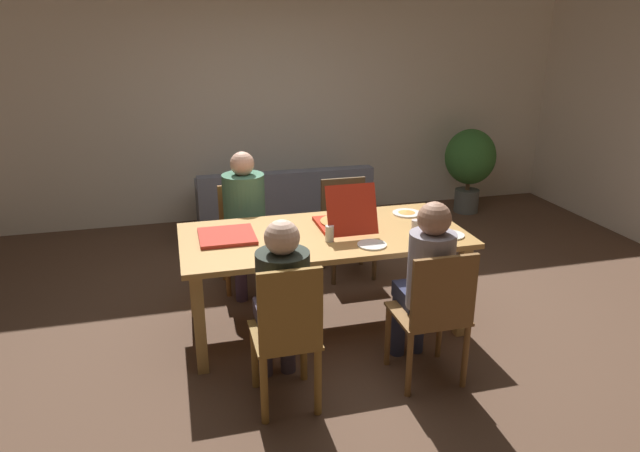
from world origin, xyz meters
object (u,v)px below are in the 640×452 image
at_px(person_2, 426,275).
at_px(plate_0, 450,235).
at_px(drinking_glass_0, 415,228).
at_px(chair_2, 434,312).
at_px(dining_table, 323,244).
at_px(potted_plant, 470,161).
at_px(person_0, 245,210).
at_px(couch, 283,209).
at_px(pizza_box_1, 227,236).
at_px(drinking_glass_1, 329,234).
at_px(chair_1, 287,336).
at_px(plate_1, 407,213).
at_px(chair_3, 346,221).
at_px(plate_2, 372,245).
at_px(chair_0, 244,231).
at_px(person_1, 282,295).
at_px(pizza_box_0, 343,221).

relative_size(person_2, plate_0, 5.81).
bearing_deg(drinking_glass_0, chair_2, -102.68).
xyz_separation_m(dining_table, potted_plant, (2.45, 2.27, -0.03)).
height_order(person_0, couch, person_0).
bearing_deg(pizza_box_1, drinking_glass_1, -19.72).
xyz_separation_m(chair_1, pizza_box_1, (-0.23, 1.02, 0.27)).
xyz_separation_m(chair_2, plate_1, (0.30, 1.18, 0.25)).
relative_size(dining_table, drinking_glass_1, 18.21).
bearing_deg(pizza_box_1, dining_table, -6.84).
xyz_separation_m(chair_1, chair_2, (0.94, 0.02, 0.02)).
relative_size(chair_2, chair_3, 1.07).
bearing_deg(plate_2, drinking_glass_0, 14.03).
distance_m(chair_2, drinking_glass_0, 0.76).
height_order(plate_0, potted_plant, potted_plant).
relative_size(chair_0, potted_plant, 0.86).
bearing_deg(person_0, plate_2, -57.08).
bearing_deg(potted_plant, chair_0, -155.45).
height_order(plate_1, drinking_glass_1, drinking_glass_1).
bearing_deg(person_0, person_1, -90.00).
height_order(chair_3, plate_2, chair_3).
height_order(pizza_box_0, pizza_box_1, pizza_box_0).
distance_m(plate_2, drinking_glass_1, 0.31).
bearing_deg(dining_table, pizza_box_1, 173.16).
height_order(chair_0, drinking_glass_0, chair_0).
bearing_deg(person_0, pizza_box_1, -107.35).
height_order(dining_table, plate_2, plate_2).
distance_m(dining_table, pizza_box_0, 0.24).
bearing_deg(person_2, couch, 97.29).
distance_m(person_0, chair_2, 1.97).
bearing_deg(chair_2, person_2, 90.00).
relative_size(chair_1, plate_0, 4.66).
bearing_deg(person_2, chair_3, 90.00).
distance_m(chair_1, chair_3, 2.10).
bearing_deg(plate_2, chair_2, -70.55).
distance_m(plate_0, drinking_glass_0, 0.26).
bearing_deg(plate_2, pizza_box_0, 101.66).
distance_m(dining_table, chair_2, 1.04).
xyz_separation_m(person_1, potted_plant, (2.92, 3.05, -0.05)).
height_order(chair_1, person_1, person_1).
bearing_deg(chair_3, plate_1, -66.26).
xyz_separation_m(chair_2, plate_2, (-0.21, 0.59, 0.25)).
bearing_deg(plate_2, plate_0, 3.42).
bearing_deg(pizza_box_0, person_0, 131.90).
distance_m(person_2, pizza_box_1, 1.45).
bearing_deg(pizza_box_0, plate_2, -78.34).
relative_size(person_1, couch, 0.64).
bearing_deg(potted_plant, person_1, -133.72).
relative_size(dining_table, couch, 1.13).
xyz_separation_m(plate_1, plate_2, (-0.51, -0.58, -0.00)).
distance_m(person_2, chair_3, 1.72).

